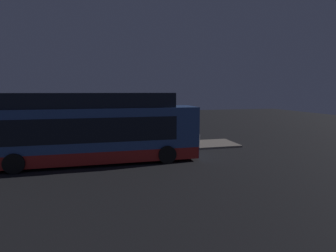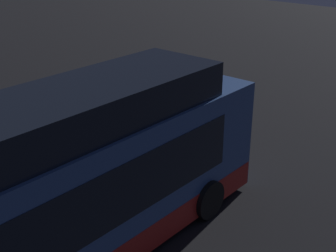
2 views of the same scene
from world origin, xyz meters
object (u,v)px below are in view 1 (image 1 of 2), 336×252
at_px(passenger_waiting, 120,135).
at_px(sign_post, 79,128).
at_px(suitcase, 157,142).
at_px(trash_bin, 197,138).
at_px(passenger_boarding, 158,135).
at_px(bus_lead, 90,131).

height_order(passenger_waiting, sign_post, sign_post).
distance_m(suitcase, trash_bin, 3.63).
distance_m(passenger_boarding, passenger_waiting, 2.76).
height_order(passenger_boarding, sign_post, sign_post).
height_order(bus_lead, passenger_boarding, bus_lead).
distance_m(bus_lead, passenger_boarding, 5.17).
distance_m(bus_lead, passenger_waiting, 3.64).
relative_size(bus_lead, trash_bin, 19.42).
bearing_deg(passenger_boarding, passenger_waiting, -69.37).
relative_size(bus_lead, passenger_waiting, 7.20).
xyz_separation_m(passenger_boarding, suitcase, (0.01, 0.55, -0.66)).
height_order(passenger_boarding, trash_bin, passenger_boarding).
xyz_separation_m(bus_lead, passenger_boarding, (4.54, 2.35, -0.74)).
bearing_deg(passenger_boarding, suitcase, -145.99).
relative_size(sign_post, trash_bin, 3.39).
xyz_separation_m(passenger_boarding, sign_post, (-5.51, 1.45, 0.45)).
distance_m(passenger_waiting, suitcase, 2.76).
bearing_deg(passenger_waiting, bus_lead, 70.98).
relative_size(passenger_boarding, trash_bin, 2.86).
bearing_deg(passenger_boarding, sign_post, -70.05).
bearing_deg(trash_bin, passenger_boarding, -157.13).
bearing_deg(sign_post, passenger_waiting, -15.42).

